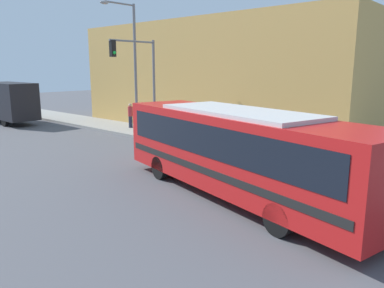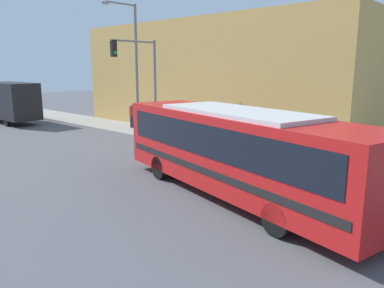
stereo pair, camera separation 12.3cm
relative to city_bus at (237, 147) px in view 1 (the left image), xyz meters
The scene contains 11 objects.
ground_plane 2.60m from the city_bus, 84.79° to the right, with size 120.00×120.00×0.00m, color #515156.
sidewalk 19.25m from the city_bus, 70.75° to the left, with size 3.30×70.00×0.18m.
building_facade 15.07m from the city_bus, 42.72° to the left, with size 6.00×22.05×7.64m.
city_bus is the anchor object (origin of this frame).
delivery_truck 24.46m from the city_bus, 85.22° to the left, with size 2.23×7.86×3.27m.
fire_hydrant 5.52m from the city_bus, 11.23° to the left, with size 0.20×0.27×0.71m.
traffic_light_pole 11.34m from the city_bus, 66.78° to the left, with size 3.28×0.35×5.90m.
parking_meter 9.58m from the city_bus, 56.50° to the left, with size 0.14×0.14×1.29m.
street_lamp 13.52m from the city_bus, 66.59° to the left, with size 2.57×0.28×8.19m.
pedestrian_near_corner 8.94m from the city_bus, 38.94° to the left, with size 0.34×0.34×1.75m.
pedestrian_mid_block 15.47m from the city_bus, 65.03° to the left, with size 0.34×0.34×1.76m.
Camera 1 is at (-10.50, -5.39, 4.47)m, focal length 35.00 mm.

